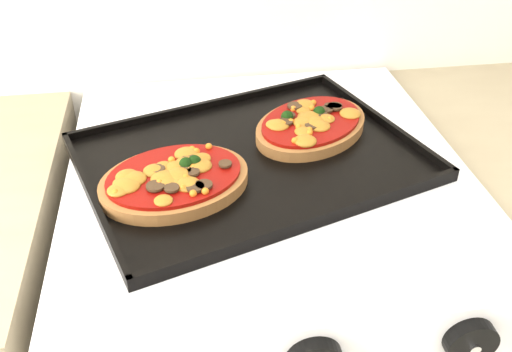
{
  "coord_description": "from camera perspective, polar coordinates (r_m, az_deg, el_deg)",
  "views": [
    {
      "loc": [
        -0.1,
        0.98,
        1.38
      ],
      "look_at": [
        0.0,
        1.64,
        0.92
      ],
      "focal_mm": 40.0,
      "sensor_mm": 36.0,
      "label": 1
    }
  ],
  "objects": [
    {
      "name": "pizza_left",
      "position": [
        0.79,
        -8.16,
        -0.24
      ],
      "size": [
        0.25,
        0.21,
        0.03
      ],
      "primitive_type": null,
      "rotation": [
        0.0,
        0.0,
        0.3
      ],
      "color": "brown",
      "rests_on": "baking_tray"
    },
    {
      "name": "stove",
      "position": [
        1.18,
        0.8,
        -17.05
      ],
      "size": [
        0.6,
        0.6,
        0.91
      ],
      "primitive_type": "cube",
      "color": "white",
      "rests_on": "floor"
    },
    {
      "name": "knob_right",
      "position": [
        0.72,
        20.66,
        -15.22
      ],
      "size": [
        0.06,
        0.02,
        0.06
      ],
      "primitive_type": "cylinder",
      "rotation": [
        1.57,
        0.0,
        0.0
      ],
      "color": "black",
      "rests_on": "control_panel"
    },
    {
      "name": "control_panel",
      "position": [
        0.68,
        5.53,
        -16.65
      ],
      "size": [
        0.6,
        0.02,
        0.09
      ],
      "primitive_type": "cube",
      "color": "white",
      "rests_on": "stove"
    },
    {
      "name": "baking_tray",
      "position": [
        0.85,
        -0.51,
        2.01
      ],
      "size": [
        0.57,
        0.49,
        0.02
      ],
      "primitive_type": "cube",
      "rotation": [
        0.0,
        0.0,
        0.32
      ],
      "color": "black",
      "rests_on": "stove"
    },
    {
      "name": "pizza_right",
      "position": [
        0.91,
        5.54,
        5.2
      ],
      "size": [
        0.25,
        0.24,
        0.03
      ],
      "primitive_type": null,
      "rotation": [
        0.0,
        0.0,
        0.66
      ],
      "color": "brown",
      "rests_on": "baking_tray"
    }
  ]
}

